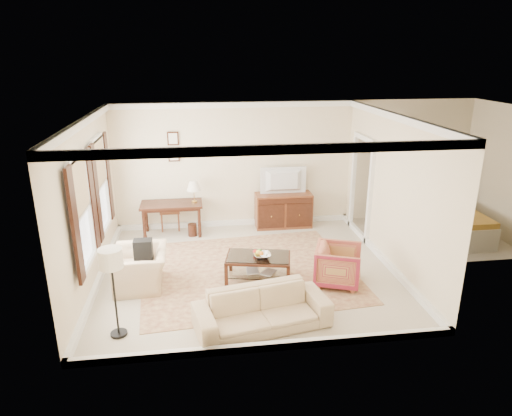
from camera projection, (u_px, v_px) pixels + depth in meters
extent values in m
cube|color=beige|center=(248.00, 271.00, 8.66)|extent=(5.50, 5.00, 0.01)
cube|color=white|center=(247.00, 117.00, 7.72)|extent=(5.50, 5.00, 0.01)
cube|color=#F2E5C5|center=(235.00, 166.00, 10.53)|extent=(5.50, 0.01, 2.90)
cube|color=#F2E5C5|center=(270.00, 256.00, 5.85)|extent=(5.50, 0.01, 2.90)
cube|color=#F2E5C5|center=(89.00, 205.00, 7.84)|extent=(0.01, 5.00, 2.90)
cube|color=#F2E5C5|center=(393.00, 192.00, 8.54)|extent=(0.01, 5.00, 2.90)
cube|color=beige|center=(428.00, 236.00, 10.28)|extent=(3.00, 2.70, 0.01)
cube|color=#F2E5C5|center=(501.00, 172.00, 10.01)|extent=(0.01, 2.70, 2.90)
cube|color=brown|center=(248.00, 271.00, 8.63)|extent=(4.17, 3.65, 0.01)
cube|color=#3C1C11|center=(171.00, 204.00, 10.17)|extent=(1.36, 0.68, 0.05)
cylinder|color=#3C1C11|center=(144.00, 225.00, 9.97)|extent=(0.07, 0.07, 0.70)
cylinder|color=#3C1C11|center=(199.00, 223.00, 10.12)|extent=(0.07, 0.07, 0.70)
cylinder|color=#3C1C11|center=(146.00, 217.00, 10.46)|extent=(0.07, 0.07, 0.70)
cylinder|color=#3C1C11|center=(199.00, 215.00, 10.61)|extent=(0.07, 0.07, 0.70)
cube|color=brown|center=(283.00, 210.00, 10.75)|extent=(1.32, 0.51, 0.81)
imported|color=black|center=(284.00, 173.00, 10.44)|extent=(1.02, 0.59, 0.13)
cube|color=#3C1C11|center=(258.00, 258.00, 8.17)|extent=(1.25, 0.89, 0.04)
cube|color=silver|center=(258.00, 256.00, 8.16)|extent=(1.18, 0.82, 0.01)
cube|color=silver|center=(258.00, 272.00, 8.26)|extent=(1.16, 0.80, 0.02)
cube|color=#3C1C11|center=(226.00, 276.00, 7.99)|extent=(0.07, 0.07, 0.44)
cube|color=#3C1C11|center=(288.00, 278.00, 7.91)|extent=(0.07, 0.07, 0.44)
cube|color=#3C1C11|center=(231.00, 261.00, 8.56)|extent=(0.07, 0.07, 0.44)
cube|color=#3C1C11|center=(288.00, 263.00, 8.49)|extent=(0.07, 0.07, 0.44)
imported|color=silver|center=(262.00, 255.00, 8.06)|extent=(0.42, 0.42, 0.10)
imported|color=brown|center=(246.00, 271.00, 8.24)|extent=(0.28, 0.05, 0.38)
imported|color=brown|center=(264.00, 271.00, 8.25)|extent=(0.24, 0.19, 0.38)
imported|color=maroon|center=(338.00, 263.00, 8.06)|extent=(0.95, 0.98, 0.79)
imported|color=tan|center=(141.00, 262.00, 7.97)|extent=(0.70, 1.05, 0.91)
cube|color=black|center=(143.00, 248.00, 7.94)|extent=(0.30, 0.37, 0.40)
imported|color=tan|center=(262.00, 304.00, 6.77)|extent=(2.08, 0.96, 0.78)
cylinder|color=black|center=(119.00, 333.00, 6.69)|extent=(0.24, 0.24, 0.04)
cylinder|color=black|center=(115.00, 299.00, 6.51)|extent=(0.03, 0.03, 1.15)
cylinder|color=silver|center=(110.00, 258.00, 6.30)|extent=(0.34, 0.34, 0.28)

